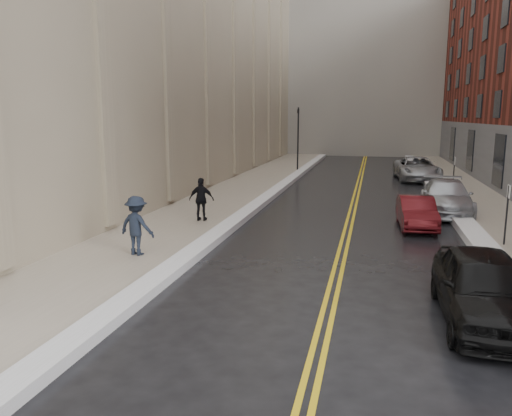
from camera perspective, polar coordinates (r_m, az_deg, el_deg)
The scene contains 16 objects.
ground at distance 11.66m, azimuth -4.83°, elevation -12.33°, with size 160.00×160.00×0.00m, color black.
sidewalk_left at distance 27.73m, azimuth -3.46°, elevation 1.23°, with size 4.00×64.00×0.15m, color gray.
sidewalk_right at distance 27.17m, azimuth 24.97°, elevation 0.07°, with size 3.00×64.00×0.15m, color gray.
lane_stripe_a at distance 26.61m, azimuth 10.88°, elevation 0.52°, with size 0.12×64.00×0.01m, color gold.
lane_stripe_b at distance 26.60m, azimuth 11.40°, elevation 0.49°, with size 0.12×64.00×0.01m, color gold.
snow_ridge_left at distance 27.15m, azimuth 1.20°, elevation 1.17°, with size 0.70×60.80×0.26m, color white.
snow_ridge_right at distance 26.83m, azimuth 21.12°, elevation 0.40°, with size 0.85×60.80×0.30m, color white.
traffic_signal at distance 40.68m, azimuth 4.83°, elevation 8.41°, with size 0.18×0.15×5.20m.
parking_sign_near at distance 19.02m, azimuth 26.76°, elevation -0.22°, with size 0.06×0.35×2.23m.
parking_sign_far at distance 30.70m, azimuth 21.67°, elevation 3.82°, with size 0.06×0.35×2.23m.
car_black at distance 12.19m, azimuth 24.62°, elevation -8.24°, with size 1.89×4.70×1.60m, color black.
car_maroon at distance 21.45m, azimuth 17.87°, elevation -0.45°, with size 1.35×3.87×1.28m, color #4D0D11.
car_silver_near at distance 25.03m, azimuth 20.93°, elevation 1.18°, with size 2.17×5.34×1.55m, color #AEB0B6.
car_silver_far at distance 37.44m, azimuth 17.90°, elevation 4.30°, with size 2.74×5.95×1.65m, color #A1A4A9.
pedestrian_b at distance 16.25m, azimuth -13.48°, elevation -1.96°, with size 1.22×0.70×1.89m, color black.
pedestrian_c at distance 21.12m, azimuth -6.25°, elevation 0.99°, with size 1.07×0.44×1.82m, color black.
Camera 1 is at (3.39, -10.21, 4.51)m, focal length 35.00 mm.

